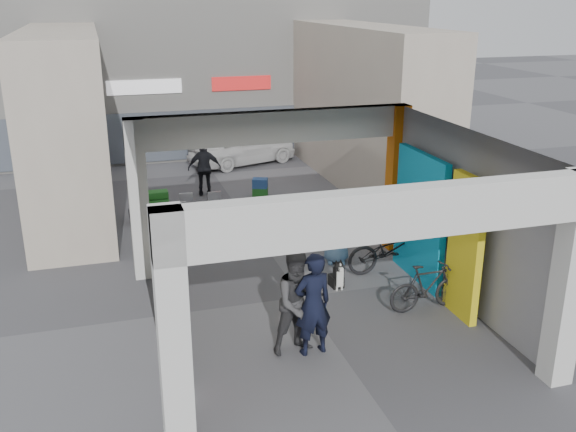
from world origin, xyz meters
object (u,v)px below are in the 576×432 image
object	(u,v)px
man_with_dog	(313,304)
man_elderly	(337,231)
produce_stand	(151,210)
cafe_set	(196,217)
bicycle_front	(390,249)
border_collie	(338,276)
white_van	(243,146)
man_crates	(205,168)
man_back_turned	(299,302)
bicycle_rear	(428,287)

from	to	relation	value
man_with_dog	man_elderly	distance (m)	4.03
man_with_dog	produce_stand	bearing A→B (deg)	-83.05
cafe_set	produce_stand	size ratio (longest dim) A/B	1.17
cafe_set	bicycle_front	world-z (taller)	bicycle_front
border_collie	white_van	size ratio (longest dim) A/B	0.17
man_elderly	man_with_dog	bearing A→B (deg)	-99.45
man_crates	man_back_turned	bearing A→B (deg)	98.84
produce_stand	man_crates	distance (m)	2.71
cafe_set	produce_stand	distance (m)	1.42
border_collie	bicycle_rear	bearing A→B (deg)	-51.88
bicycle_front	cafe_set	bearing A→B (deg)	42.30
produce_stand	man_with_dog	distance (m)	8.03
bicycle_front	produce_stand	bearing A→B (deg)	43.85
produce_stand	bicycle_front	xyz separation A→B (m)	(4.81, -4.96, 0.22)
produce_stand	bicycle_front	distance (m)	6.91
produce_stand	man_elderly	size ratio (longest dim) A/B	0.78
man_with_dog	border_collie	bearing A→B (deg)	-127.95
cafe_set	man_elderly	xyz separation A→B (m)	(2.76, -3.24, 0.47)
bicycle_front	white_van	world-z (taller)	white_van
man_crates	bicycle_rear	world-z (taller)	man_crates
man_with_dog	man_back_turned	bearing A→B (deg)	-37.26
border_collie	man_crates	world-z (taller)	man_crates
produce_stand	man_elderly	xyz separation A→B (m)	(3.85, -4.14, 0.46)
produce_stand	bicycle_front	world-z (taller)	bicycle_front
produce_stand	white_van	xyz separation A→B (m)	(3.78, 5.36, 0.36)
man_crates	border_collie	bearing A→B (deg)	110.74
man_crates	white_van	xyz separation A→B (m)	(1.96, 3.44, -0.19)
bicycle_front	bicycle_rear	xyz separation A→B (m)	(-0.10, -1.91, -0.05)
cafe_set	white_van	xyz separation A→B (m)	(2.69, 6.27, 0.38)
man_with_dog	bicycle_rear	xyz separation A→B (m)	(2.67, 0.88, -0.44)
produce_stand	man_with_dog	bearing A→B (deg)	-99.61
border_collie	man_with_dog	bearing A→B (deg)	-125.27
man_elderly	white_van	distance (m)	9.51
white_van	bicycle_rear	bearing A→B (deg)	166.04
border_collie	bicycle_rear	size ratio (longest dim) A/B	0.41
man_crates	bicycle_rear	bearing A→B (deg)	117.04
bicycle_front	man_elderly	bearing A→B (deg)	49.63
man_back_turned	man_crates	distance (m)	9.54
man_back_turned	man_crates	xyz separation A→B (m)	(-0.00, 9.54, -0.07)
man_back_turned	bicycle_front	bearing A→B (deg)	31.76
man_back_turned	man_with_dog	bearing A→B (deg)	-39.39
man_elderly	bicycle_front	bearing A→B (deg)	-22.95
white_van	man_back_turned	bearing A→B (deg)	153.11
cafe_set	man_back_turned	xyz separation A→B (m)	(0.74, -6.71, 0.63)
bicycle_rear	man_with_dog	bearing A→B (deg)	107.25
man_back_turned	man_elderly	bearing A→B (deg)	49.89
man_back_turned	bicycle_front	world-z (taller)	man_back_turned
produce_stand	border_collie	xyz separation A→B (m)	(3.38, -5.45, -0.05)
man_crates	man_elderly	bearing A→B (deg)	117.26
bicycle_rear	cafe_set	bearing A→B (deg)	30.32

